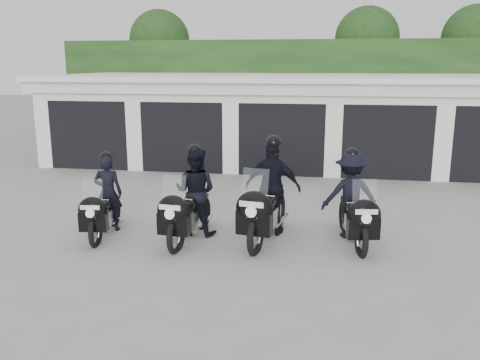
% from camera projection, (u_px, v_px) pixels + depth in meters
% --- Properties ---
extents(ground, '(80.00, 80.00, 0.00)m').
position_uv_depth(ground, '(258.00, 233.00, 10.32)').
color(ground, '#9A9994').
rests_on(ground, ground).
extents(garage_block, '(16.40, 6.80, 2.96)m').
position_uv_depth(garage_block, '(288.00, 120.00, 17.74)').
color(garage_block, silver).
rests_on(garage_block, ground).
extents(background_vegetation, '(20.00, 3.90, 5.80)m').
position_uv_depth(background_vegetation, '(305.00, 77.00, 22.05)').
color(background_vegetation, '#153413').
rests_on(background_vegetation, ground).
extents(police_bike_a, '(0.73, 1.95, 1.70)m').
position_uv_depth(police_bike_a, '(105.00, 202.00, 10.13)').
color(police_bike_a, black).
rests_on(police_bike_a, ground).
extents(police_bike_b, '(0.93, 2.18, 1.90)m').
position_uv_depth(police_bike_b, '(192.00, 198.00, 9.95)').
color(police_bike_b, black).
rests_on(police_bike_b, ground).
extents(police_bike_c, '(1.22, 2.37, 2.07)m').
position_uv_depth(police_bike_c, '(270.00, 194.00, 9.92)').
color(police_bike_c, black).
rests_on(police_bike_c, ground).
extents(police_bike_d, '(1.19, 2.11, 1.85)m').
position_uv_depth(police_bike_d, '(352.00, 200.00, 9.80)').
color(police_bike_d, black).
rests_on(police_bike_d, ground).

